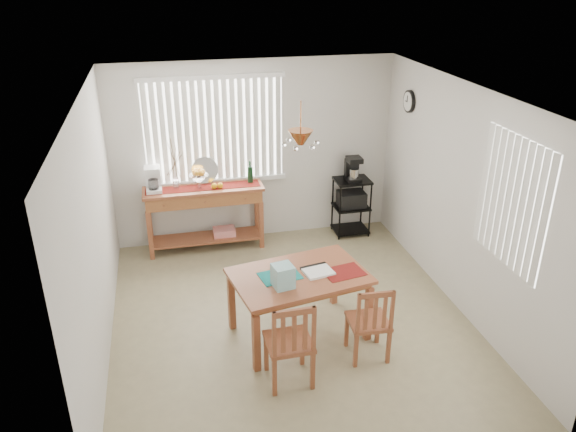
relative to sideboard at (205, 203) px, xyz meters
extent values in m
cube|color=tan|center=(0.76, -2.00, -0.70)|extent=(4.00, 4.50, 0.01)
cube|color=silver|center=(0.76, 0.30, 0.60)|extent=(4.00, 0.10, 2.60)
cube|color=silver|center=(0.76, -4.30, 0.60)|extent=(4.00, 0.10, 2.60)
cube|color=silver|center=(-1.29, -2.00, 0.60)|extent=(0.10, 4.50, 2.60)
cube|color=silver|center=(2.81, -2.00, 0.60)|extent=(0.10, 4.50, 2.60)
cube|color=white|center=(0.76, -2.00, 1.95)|extent=(4.00, 4.50, 0.10)
cube|color=white|center=(0.21, 0.25, 0.95)|extent=(1.90, 0.01, 1.40)
cube|color=white|center=(-0.69, 0.24, 0.95)|extent=(0.07, 0.03, 1.40)
cube|color=white|center=(-0.58, 0.24, 0.95)|extent=(0.07, 0.03, 1.40)
cube|color=white|center=(-0.48, 0.24, 0.95)|extent=(0.07, 0.03, 1.40)
cube|color=white|center=(-0.37, 0.24, 0.95)|extent=(0.07, 0.03, 1.40)
cube|color=white|center=(-0.27, 0.24, 0.95)|extent=(0.07, 0.03, 1.40)
cube|color=white|center=(-0.16, 0.24, 0.95)|extent=(0.07, 0.03, 1.40)
cube|color=white|center=(-0.06, 0.24, 0.95)|extent=(0.07, 0.03, 1.40)
cube|color=white|center=(0.05, 0.24, 0.95)|extent=(0.07, 0.03, 1.40)
cube|color=white|center=(0.16, 0.24, 0.95)|extent=(0.07, 0.03, 1.40)
cube|color=white|center=(0.26, 0.24, 0.95)|extent=(0.07, 0.03, 1.40)
cube|color=white|center=(0.37, 0.24, 0.95)|extent=(0.07, 0.03, 1.40)
cube|color=white|center=(0.47, 0.24, 0.95)|extent=(0.07, 0.03, 1.40)
cube|color=white|center=(0.58, 0.24, 0.95)|extent=(0.07, 0.03, 1.40)
cube|color=white|center=(0.68, 0.24, 0.95)|extent=(0.07, 0.03, 1.40)
cube|color=white|center=(0.79, 0.24, 0.95)|extent=(0.07, 0.03, 1.40)
cube|color=white|center=(0.89, 0.24, 0.95)|extent=(0.07, 0.03, 1.40)
cube|color=white|center=(1.00, 0.24, 0.95)|extent=(0.07, 0.03, 1.40)
cube|color=white|center=(1.11, 0.24, 0.95)|extent=(0.07, 0.03, 1.40)
cube|color=white|center=(0.21, 0.22, 0.22)|extent=(1.98, 0.06, 0.06)
cube|color=white|center=(0.21, 0.22, 1.68)|extent=(1.98, 0.06, 0.06)
cube|color=white|center=(2.75, -2.90, 0.95)|extent=(0.01, 1.10, 1.30)
cube|color=white|center=(2.74, -3.39, 0.95)|extent=(0.03, 0.07, 1.30)
cube|color=white|center=(2.74, -3.28, 0.95)|extent=(0.03, 0.07, 1.30)
cube|color=white|center=(2.74, -3.17, 0.95)|extent=(0.03, 0.07, 1.30)
cube|color=white|center=(2.74, -3.06, 0.95)|extent=(0.03, 0.07, 1.30)
cube|color=white|center=(2.74, -2.95, 0.95)|extent=(0.03, 0.07, 1.30)
cube|color=white|center=(2.74, -2.84, 0.95)|extent=(0.03, 0.07, 1.30)
cube|color=white|center=(2.74, -2.73, 0.95)|extent=(0.03, 0.07, 1.30)
cube|color=white|center=(2.74, -2.62, 0.95)|extent=(0.03, 0.07, 1.30)
cube|color=white|center=(2.74, -2.51, 0.95)|extent=(0.03, 0.07, 1.30)
cube|color=white|center=(2.74, -2.40, 0.95)|extent=(0.03, 0.07, 1.30)
cylinder|color=black|center=(2.73, -0.45, 1.38)|extent=(0.04, 0.30, 0.30)
cylinder|color=white|center=(2.71, -0.45, 1.38)|extent=(0.01, 0.25, 0.25)
cylinder|color=#975429|center=(0.79, -2.29, 1.73)|extent=(0.01, 0.01, 0.34)
cone|color=#975429|center=(0.79, -2.29, 1.55)|extent=(0.24, 0.24, 0.14)
sphere|color=white|center=(0.95, -2.29, 1.49)|extent=(0.05, 0.05, 0.05)
sphere|color=white|center=(0.87, -2.15, 1.49)|extent=(0.05, 0.05, 0.05)
sphere|color=white|center=(0.71, -2.15, 1.49)|extent=(0.05, 0.05, 0.05)
sphere|color=white|center=(0.63, -2.29, 1.49)|extent=(0.05, 0.05, 0.05)
sphere|color=white|center=(0.71, -2.43, 1.49)|extent=(0.05, 0.05, 0.05)
sphere|color=white|center=(0.87, -2.43, 1.49)|extent=(0.05, 0.05, 0.05)
cube|color=#975233|center=(-0.01, 0.00, 0.21)|extent=(1.65, 0.46, 0.04)
cube|color=#A46135|center=(-0.01, 0.00, 0.10)|extent=(1.58, 0.42, 0.16)
cube|color=#975233|center=(-0.78, -0.18, -0.34)|extent=(0.06, 0.06, 0.71)
cube|color=#975233|center=(0.76, -0.18, -0.34)|extent=(0.06, 0.06, 0.71)
cube|color=#975233|center=(-0.78, 0.18, -0.34)|extent=(0.06, 0.06, 0.71)
cube|color=#975233|center=(0.76, 0.18, -0.34)|extent=(0.06, 0.06, 0.71)
cube|color=#975233|center=(-0.01, 0.00, -0.54)|extent=(1.52, 0.40, 0.03)
cube|color=red|center=(0.25, 0.00, -0.47)|extent=(0.31, 0.23, 0.10)
cube|color=#65130D|center=(-0.01, 0.00, 0.23)|extent=(1.56, 0.25, 0.01)
cube|color=white|center=(-0.67, 0.00, 0.26)|extent=(0.21, 0.25, 0.05)
cube|color=white|center=(-0.67, 0.08, 0.39)|extent=(0.21, 0.08, 0.31)
cube|color=white|center=(-0.67, -0.02, 0.55)|extent=(0.21, 0.23, 0.07)
cylinder|color=white|center=(-0.67, -0.03, 0.35)|extent=(0.13, 0.13, 0.13)
cylinder|color=white|center=(-0.06, -0.02, 0.28)|extent=(0.05, 0.05, 0.10)
cone|color=white|center=(-0.06, -0.02, 0.38)|extent=(0.27, 0.27, 0.09)
sphere|color=#C8511A|center=(-0.01, -0.02, 0.47)|extent=(0.08, 0.08, 0.08)
sphere|color=#C8511A|center=(-0.04, 0.02, 0.47)|extent=(0.08, 0.08, 0.08)
sphere|color=#C8511A|center=(-0.09, 0.02, 0.47)|extent=(0.08, 0.08, 0.08)
sphere|color=#C8511A|center=(-0.11, -0.02, 0.47)|extent=(0.08, 0.08, 0.08)
sphere|color=#C8511A|center=(-0.09, -0.07, 0.47)|extent=(0.08, 0.08, 0.08)
sphere|color=#C8511A|center=(-0.04, -0.07, 0.47)|extent=(0.08, 0.08, 0.08)
sphere|color=orange|center=(0.13, -0.08, 0.27)|extent=(0.08, 0.08, 0.08)
sphere|color=orange|center=(0.22, -0.08, 0.27)|extent=(0.08, 0.08, 0.08)
cylinder|color=silver|center=(0.04, 0.19, 0.42)|extent=(0.37, 0.09, 0.37)
cylinder|color=white|center=(-0.37, 0.05, 0.30)|extent=(0.08, 0.08, 0.14)
cylinder|color=#4C3823|center=(-0.37, 0.05, 0.61)|extent=(0.09, 0.04, 0.46)
cylinder|color=#4C3823|center=(-0.37, 0.05, 0.63)|extent=(0.14, 0.06, 0.50)
cylinder|color=#4C3823|center=(-0.37, 0.05, 0.58)|extent=(0.18, 0.08, 0.37)
cylinder|color=#4C3823|center=(-0.37, 0.05, 0.66)|extent=(0.06, 0.03, 0.56)
cylinder|color=#4C3823|center=(-0.37, 0.05, 0.57)|extent=(0.23, 0.10, 0.32)
cylinder|color=black|center=(0.66, 0.05, 0.35)|extent=(0.08, 0.08, 0.24)
cylinder|color=black|center=(0.66, 0.05, 0.51)|extent=(0.03, 0.03, 0.08)
cylinder|color=black|center=(1.92, -0.19, -0.26)|extent=(0.02, 0.02, 0.86)
cylinder|color=black|center=(2.39, -0.19, -0.26)|extent=(0.02, 0.02, 0.86)
cylinder|color=black|center=(1.92, 0.17, -0.26)|extent=(0.02, 0.02, 0.86)
cylinder|color=black|center=(2.39, 0.17, -0.26)|extent=(0.02, 0.02, 0.86)
cube|color=black|center=(2.16, -0.01, 0.15)|extent=(0.51, 0.41, 0.03)
cube|color=black|center=(2.16, -0.01, -0.26)|extent=(0.51, 0.41, 0.03)
cube|color=black|center=(2.16, -0.01, -0.63)|extent=(0.51, 0.41, 0.03)
cube|color=black|center=(2.16, -0.01, -0.14)|extent=(0.39, 0.30, 0.22)
cube|color=black|center=(2.16, -0.03, 0.19)|extent=(0.20, 0.24, 0.05)
cube|color=black|center=(2.16, 0.05, 0.32)|extent=(0.20, 0.08, 0.30)
cube|color=black|center=(2.16, -0.03, 0.49)|extent=(0.20, 0.22, 0.07)
cylinder|color=silver|center=(2.16, -0.04, 0.28)|extent=(0.13, 0.13, 0.13)
cube|color=#975233|center=(0.79, -2.29, 0.04)|extent=(1.54, 1.14, 0.04)
cube|color=#A46135|center=(0.79, -2.29, -0.01)|extent=(1.43, 1.03, 0.06)
cube|color=#975233|center=(0.23, -2.79, -0.37)|extent=(0.08, 0.08, 0.65)
cube|color=#975233|center=(1.49, -2.56, -0.37)|extent=(0.08, 0.08, 0.65)
cube|color=#975233|center=(0.09, -2.02, -0.37)|extent=(0.08, 0.08, 0.65)
cube|color=#975233|center=(1.35, -1.79, -0.37)|extent=(0.08, 0.08, 0.65)
cube|color=#167F7E|center=(0.58, -2.28, 0.06)|extent=(0.47, 0.37, 0.01)
cube|color=maroon|center=(1.26, -2.36, 0.06)|extent=(0.47, 0.37, 0.01)
cube|color=white|center=(0.99, -2.30, 0.07)|extent=(0.34, 0.29, 0.03)
cube|color=black|center=(0.97, -2.17, 0.07)|extent=(0.30, 0.08, 0.03)
cube|color=#89C3C8|center=(0.57, -2.48, 0.18)|extent=(0.23, 0.23, 0.24)
cube|color=#975233|center=(0.51, -3.00, -0.25)|extent=(0.44, 0.44, 0.04)
cube|color=#975233|center=(0.69, -2.81, -0.48)|extent=(0.04, 0.04, 0.43)
cube|color=#975233|center=(0.32, -2.82, -0.48)|extent=(0.04, 0.04, 0.43)
cube|color=#975233|center=(0.70, -3.18, -0.48)|extent=(0.04, 0.04, 0.43)
cube|color=#975233|center=(0.33, -3.19, -0.48)|extent=(0.04, 0.04, 0.43)
cube|color=#975233|center=(0.70, -3.19, 0.01)|extent=(0.04, 0.04, 0.48)
cube|color=#975233|center=(0.33, -3.20, 0.01)|extent=(0.04, 0.04, 0.48)
cube|color=#975233|center=(0.51, -3.20, 0.22)|extent=(0.40, 0.04, 0.06)
cube|color=#975233|center=(0.62, -3.19, -0.01)|extent=(0.04, 0.02, 0.38)
cube|color=#975233|center=(0.51, -3.20, -0.01)|extent=(0.04, 0.02, 0.38)
cube|color=#975233|center=(0.41, -3.20, -0.01)|extent=(0.04, 0.02, 0.38)
cube|color=#975233|center=(1.39, -2.80, -0.28)|extent=(0.42, 0.42, 0.04)
cube|color=#975233|center=(1.57, -2.64, -0.50)|extent=(0.04, 0.04, 0.39)
cube|color=#975233|center=(1.23, -2.62, -0.50)|extent=(0.04, 0.04, 0.39)
cube|color=#975233|center=(1.55, -2.99, -0.50)|extent=(0.04, 0.04, 0.39)
cube|color=#975233|center=(1.21, -2.97, -0.50)|extent=(0.04, 0.04, 0.39)
cube|color=#975233|center=(1.55, -2.99, -0.04)|extent=(0.04, 0.04, 0.44)
cube|color=#975233|center=(1.21, -2.98, -0.04)|extent=(0.04, 0.04, 0.44)
cube|color=#975233|center=(1.38, -2.99, 0.15)|extent=(0.36, 0.05, 0.06)
cube|color=#975233|center=(1.48, -2.99, -0.07)|extent=(0.04, 0.02, 0.35)
cube|color=#975233|center=(1.38, -2.99, -0.07)|extent=(0.04, 0.02, 0.35)
cube|color=#975233|center=(1.29, -2.98, -0.07)|extent=(0.04, 0.02, 0.35)
camera|label=1|loc=(-0.48, -7.27, 3.08)|focal=35.00mm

